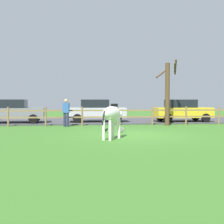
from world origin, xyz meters
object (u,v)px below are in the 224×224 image
Objects in this scene: parked_car_grey at (13,111)px; visitor_near_fence at (66,111)px; parked_car_silver at (96,110)px; parked_car_yellow at (182,110)px; zebra at (113,116)px; crow_on_grass at (106,130)px; bare_tree at (168,92)px.

visitor_near_fence is (3.62, -2.76, 0.06)m from parked_car_grey.
parked_car_silver is 1.00× the size of parked_car_yellow.
parked_car_yellow is (5.90, 8.44, -0.08)m from zebra.
crow_on_grass is at bearing -134.59° from parked_car_yellow.
crow_on_grass is at bearing -47.47° from parked_car_grey.
crow_on_grass is 0.05× the size of parked_car_silver.
parked_car_silver is 0.99× the size of parked_car_grey.
crow_on_grass is (-4.17, -3.60, -1.95)m from bare_tree.
zebra is 2.52m from crow_on_grass.
visitor_near_fence is at bearing -37.32° from parked_car_grey.
bare_tree is 5.84m from crow_on_grass.
visitor_near_fence is at bearing -178.14° from bare_tree.
parked_car_silver is 3.65m from visitor_near_fence.
parked_car_silver is at bearing 145.80° from bare_tree.
bare_tree is 5.30m from parked_car_silver.
parked_car_yellow is 11.61m from parked_car_grey.
bare_tree is at bearing -34.20° from parked_car_silver.
bare_tree is 2.46× the size of visitor_near_fence.
parked_car_silver is (-0.16, 8.89, -0.08)m from zebra.
zebra is (-4.10, -5.99, -1.15)m from bare_tree.
crow_on_grass is 0.05× the size of parked_car_yellow.
bare_tree is 2.40× the size of zebra.
visitor_near_fence is at bearing -161.68° from parked_car_yellow.
parked_car_grey reaches higher than crow_on_grass.
parked_car_silver is at bearing 58.01° from visitor_near_fence.
parked_car_yellow is 2.47× the size of visitor_near_fence.
parked_car_yellow is (6.06, -0.45, 0.00)m from parked_car_silver.
parked_car_grey is 4.55m from visitor_near_fence.
parked_car_silver and parked_car_yellow have the same top height.
parked_car_grey is (-9.82, 2.56, -1.23)m from bare_tree.
bare_tree is at bearing 55.62° from zebra.
zebra is 7.82× the size of crow_on_grass.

